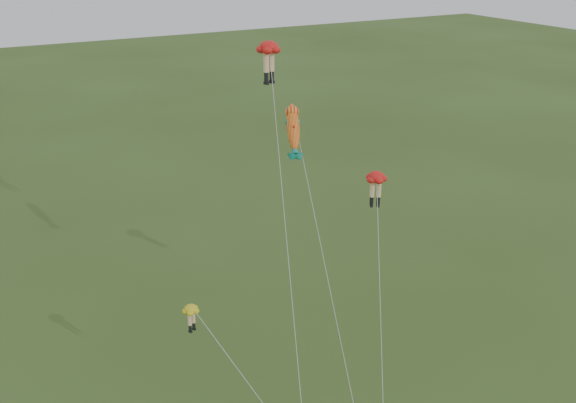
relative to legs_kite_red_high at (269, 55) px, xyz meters
name	(u,v)px	position (x,y,z in m)	size (l,w,h in m)	color
legs_kite_red_high	(269,55)	(0.00, 0.00, 0.00)	(6.64, 16.21, 20.13)	red
legs_kite_red_mid	(376,183)	(4.32, -6.38, -7.46)	(5.70, 9.46, 12.54)	red
legs_kite_yellow	(196,318)	(-8.75, -8.03, -12.54)	(4.43, 9.66, 7.41)	gold
fish_kite	(294,129)	(-0.25, -3.75, -3.94)	(2.66, 12.60, 16.94)	#FFA720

